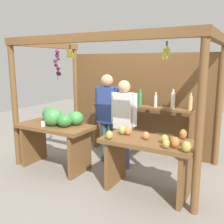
# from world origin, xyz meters

# --- Properties ---
(ground_plane) EXTENTS (12.00, 12.00, 0.00)m
(ground_plane) POSITION_xyz_m (0.00, 0.00, 0.00)
(ground_plane) COLOR gray
(ground_plane) RESTS_ON ground
(market_stall) EXTENTS (3.25, 1.86, 2.23)m
(market_stall) POSITION_xyz_m (-0.00, 0.41, 1.30)
(market_stall) COLOR brown
(market_stall) RESTS_ON ground
(fruit_counter_left) EXTENTS (1.31, 0.67, 1.07)m
(fruit_counter_left) POSITION_xyz_m (-0.83, -0.63, 0.71)
(fruit_counter_left) COLOR brown
(fruit_counter_left) RESTS_ON ground
(fruit_counter_right) EXTENTS (1.31, 0.66, 0.92)m
(fruit_counter_right) POSITION_xyz_m (0.87, -0.66, 0.59)
(fruit_counter_right) COLOR brown
(fruit_counter_right) RESTS_ON ground
(bottle_shelf_unit) EXTENTS (2.08, 0.22, 1.35)m
(bottle_shelf_unit) POSITION_xyz_m (0.16, 0.65, 0.81)
(bottle_shelf_unit) COLOR brown
(bottle_shelf_unit) RESTS_ON ground
(vendor_man) EXTENTS (0.48, 0.22, 1.62)m
(vendor_man) POSITION_xyz_m (-0.20, 0.00, 0.97)
(vendor_man) COLOR #345460
(vendor_man) RESTS_ON ground
(vendor_woman) EXTENTS (0.48, 0.21, 1.54)m
(vendor_woman) POSITION_xyz_m (0.18, -0.08, 0.92)
(vendor_woman) COLOR #4C497E
(vendor_woman) RESTS_ON ground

